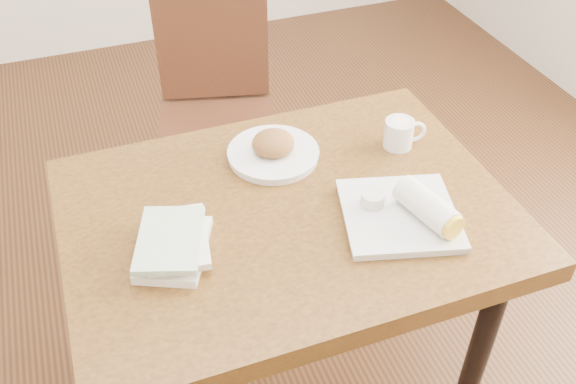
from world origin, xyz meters
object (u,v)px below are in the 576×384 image
object	(u,v)px
chair_far	(216,99)
book_stack	(174,243)
table	(288,234)
plate_burrito	(408,212)
coffee_mug	(400,133)
plate_scone	(273,150)

from	to	relation	value
chair_far	book_stack	size ratio (longest dim) A/B	3.85
table	plate_burrito	xyz separation A→B (m)	(0.25, -0.14, 0.12)
plate_burrito	table	bearing A→B (deg)	150.42
chair_far	book_stack	distance (m)	1.00
chair_far	table	bearing A→B (deg)	-92.44
coffee_mug	plate_scone	bearing A→B (deg)	168.66
coffee_mug	plate_burrito	distance (m)	0.31
chair_far	plate_scone	world-z (taller)	chair_far
table	plate_scone	size ratio (longest dim) A/B	4.39
coffee_mug	book_stack	world-z (taller)	coffee_mug
table	plate_burrito	bearing A→B (deg)	-29.58
chair_far	plate_burrito	xyz separation A→B (m)	(0.21, -1.00, 0.23)
plate_scone	book_stack	world-z (taller)	plate_scone
table	book_stack	size ratio (longest dim) A/B	4.38
book_stack	plate_scone	bearing A→B (deg)	38.28
chair_far	book_stack	world-z (taller)	chair_far
chair_far	book_stack	xyz separation A→B (m)	(-0.33, -0.91, 0.23)
table	chair_far	size ratio (longest dim) A/B	1.14
plate_scone	plate_burrito	world-z (taller)	plate_burrito
table	book_stack	bearing A→B (deg)	-169.74
table	plate_scone	distance (m)	0.24
chair_far	coffee_mug	world-z (taller)	chair_far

